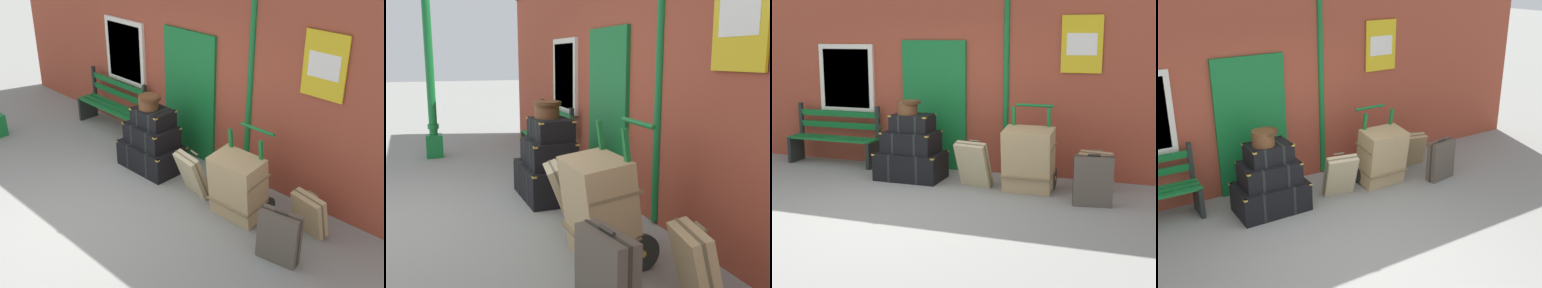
% 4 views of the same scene
% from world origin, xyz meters
% --- Properties ---
extents(ground_plane, '(60.00, 60.00, 0.00)m').
position_xyz_m(ground_plane, '(0.00, 0.00, 0.00)').
color(ground_plane, gray).
extents(brick_facade, '(10.40, 0.35, 3.20)m').
position_xyz_m(brick_facade, '(-0.02, 2.60, 1.60)').
color(brick_facade, '#9E422D').
rests_on(brick_facade, ground).
extents(platform_bench, '(1.60, 0.43, 1.01)m').
position_xyz_m(platform_bench, '(-2.03, 2.16, 0.44)').
color(platform_bench, '#146B2D').
rests_on(platform_bench, ground).
extents(steamer_trunk_base, '(1.01, 0.65, 0.43)m').
position_xyz_m(steamer_trunk_base, '(-0.37, 1.65, 0.21)').
color(steamer_trunk_base, black).
rests_on(steamer_trunk_base, ground).
extents(steamer_trunk_middle, '(0.83, 0.58, 0.33)m').
position_xyz_m(steamer_trunk_middle, '(-0.36, 1.66, 0.58)').
color(steamer_trunk_middle, black).
rests_on(steamer_trunk_middle, steamer_trunk_base).
extents(steamer_trunk_top, '(0.62, 0.46, 0.27)m').
position_xyz_m(steamer_trunk_top, '(-0.35, 1.69, 0.87)').
color(steamer_trunk_top, black).
rests_on(steamer_trunk_top, steamer_trunk_middle).
extents(round_hatbox, '(0.37, 0.33, 0.21)m').
position_xyz_m(round_hatbox, '(-0.41, 1.67, 1.12)').
color(round_hatbox, brown).
rests_on(round_hatbox, steamer_trunk_top).
extents(porters_trolley, '(0.71, 0.56, 1.21)m').
position_xyz_m(porters_trolley, '(1.49, 1.72, 0.27)').
color(porters_trolley, black).
rests_on(porters_trolley, ground).
extents(large_brown_trunk, '(0.70, 0.55, 0.93)m').
position_xyz_m(large_brown_trunk, '(1.49, 1.55, 0.46)').
color(large_brown_trunk, tan).
rests_on(large_brown_trunk, ground).
extents(suitcase_brown, '(0.53, 0.46, 0.70)m').
position_xyz_m(suitcase_brown, '(0.70, 1.50, 0.35)').
color(suitcase_brown, tan).
rests_on(suitcase_brown, ground).
extents(suitcase_cream, '(0.51, 0.37, 0.59)m').
position_xyz_m(suitcase_cream, '(2.39, 1.90, 0.29)').
color(suitcase_cream, tan).
rests_on(suitcase_cream, ground).
extents(suitcase_tan, '(0.52, 0.26, 0.69)m').
position_xyz_m(suitcase_tan, '(2.43, 1.19, 0.33)').
color(suitcase_tan, '#51473D').
rests_on(suitcase_tan, ground).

